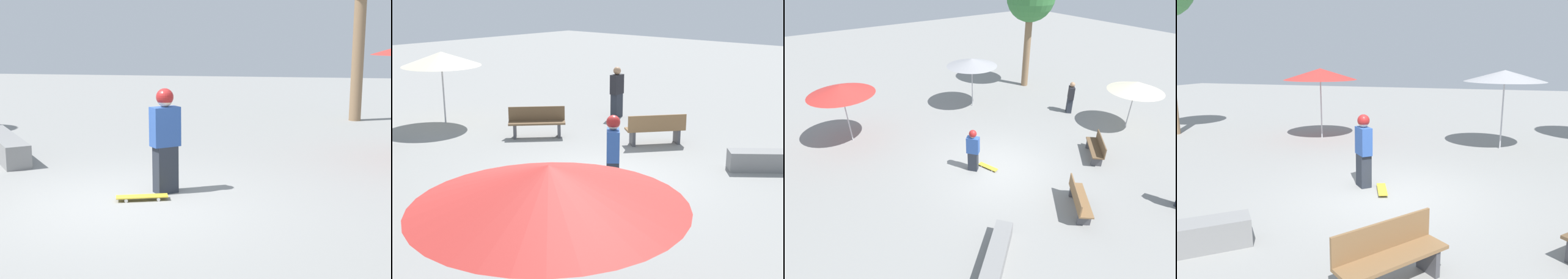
% 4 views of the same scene
% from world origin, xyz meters
% --- Properties ---
extents(ground_plane, '(60.00, 60.00, 0.00)m').
position_xyz_m(ground_plane, '(0.00, 0.00, 0.00)').
color(ground_plane, gray).
extents(skater_main, '(0.48, 0.51, 1.70)m').
position_xyz_m(skater_main, '(0.69, -0.45, 0.92)').
color(skater_main, '#282D38').
rests_on(skater_main, ground_plane).
extents(skateboard, '(0.45, 0.82, 0.07)m').
position_xyz_m(skateboard, '(0.18, -0.20, 0.06)').
color(skateboard, gold).
rests_on(skateboard, ground_plane).
extents(concrete_ledge, '(2.60, 2.28, 0.46)m').
position_xyz_m(concrete_ledge, '(2.79, 3.60, 0.23)').
color(concrete_ledge, gray).
rests_on(concrete_ledge, ground_plane).
extents(bench_near, '(1.41, 1.47, 0.85)m').
position_xyz_m(bench_near, '(-3.81, 1.62, 0.43)').
color(bench_near, '#47474C').
rests_on(bench_near, ground_plane).
extents(bench_far, '(1.34, 1.53, 0.85)m').
position_xyz_m(bench_far, '(-0.84, 3.22, 0.43)').
color(bench_far, '#47474C').
rests_on(bench_far, ground_plane).
extents(shade_umbrella_grey, '(2.57, 2.57, 2.56)m').
position_xyz_m(shade_umbrella_grey, '(-2.49, -5.32, 2.38)').
color(shade_umbrella_grey, '#B7B7BC').
rests_on(shade_umbrella_grey, ground_plane).
extents(shade_umbrella_red, '(2.66, 2.66, 2.57)m').
position_xyz_m(shade_umbrella_red, '(3.86, -5.26, 2.36)').
color(shade_umbrella_red, '#B7B7BC').
rests_on(shade_umbrella_red, ground_plane).
extents(shade_umbrella_cream, '(2.41, 2.41, 2.23)m').
position_xyz_m(shade_umbrella_cream, '(-7.17, 0.81, 2.01)').
color(shade_umbrella_cream, '#B7B7BC').
rests_on(shade_umbrella_cream, ground_plane).
extents(bystander_far, '(0.48, 0.50, 1.63)m').
position_xyz_m(bystander_far, '(-6.14, -1.81, 0.81)').
color(bystander_far, '#282D38').
rests_on(bystander_far, ground_plane).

